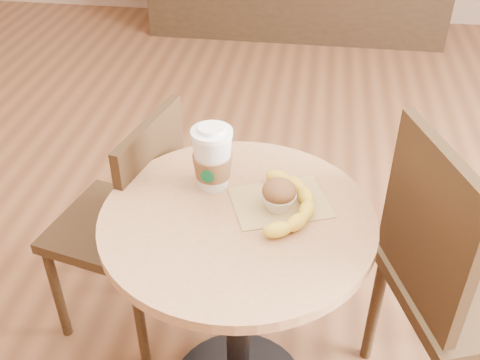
{
  "coord_description": "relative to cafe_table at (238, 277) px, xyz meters",
  "views": [
    {
      "loc": [
        0.19,
        -1.14,
        1.64
      ],
      "look_at": [
        0.03,
        -0.03,
        0.83
      ],
      "focal_mm": 42.0,
      "sensor_mm": 36.0,
      "label": 1
    }
  ],
  "objects": [
    {
      "name": "muffin",
      "position": [
        0.1,
        0.04,
        0.26
      ],
      "size": [
        0.09,
        0.09,
        0.08
      ],
      "color": "silver",
      "rests_on": "kraft_bag"
    },
    {
      "name": "coffee_cup",
      "position": [
        -0.08,
        0.12,
        0.3
      ],
      "size": [
        0.11,
        0.11,
        0.18
      ],
      "rotation": [
        0.0,
        0.0,
        -0.07
      ],
      "color": "silver",
      "rests_on": "cafe_table"
    },
    {
      "name": "chair_right",
      "position": [
        0.59,
        0.08,
        -0.0
      ],
      "size": [
        0.54,
        0.54,
        0.96
      ],
      "rotation": [
        0.0,
        0.0,
        1.92
      ],
      "color": "#332211",
      "rests_on": "ground"
    },
    {
      "name": "kraft_bag",
      "position": [
        0.1,
        0.07,
        0.22
      ],
      "size": [
        0.29,
        0.25,
        0.0
      ],
      "primitive_type": "cube",
      "rotation": [
        0.0,
        0.0,
        0.37
      ],
      "color": "#A2834E",
      "rests_on": "cafe_table"
    },
    {
      "name": "cafe_table",
      "position": [
        0.0,
        0.0,
        0.0
      ],
      "size": [
        0.7,
        0.7,
        0.75
      ],
      "color": "black",
      "rests_on": "ground"
    },
    {
      "name": "banana",
      "position": [
        0.13,
        0.04,
        0.24
      ],
      "size": [
        0.16,
        0.29,
        0.04
      ],
      "primitive_type": null,
      "rotation": [
        0.0,
        0.0,
        -0.01
      ],
      "color": "gold",
      "rests_on": "kraft_bag"
    },
    {
      "name": "chair_left",
      "position": [
        -0.4,
        0.26,
        -0.06
      ],
      "size": [
        0.45,
        0.45,
        0.86
      ],
      "rotation": [
        0.0,
        0.0,
        -1.79
      ],
      "color": "#332211",
      "rests_on": "ground"
    }
  ]
}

